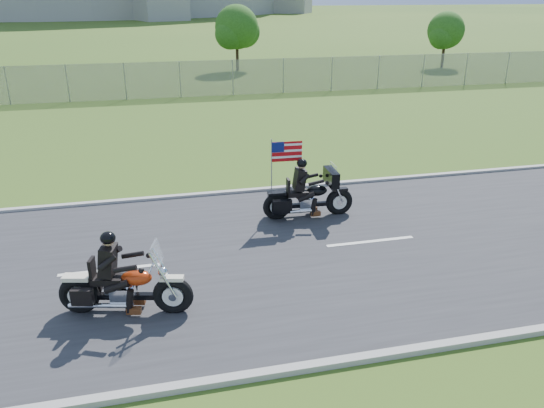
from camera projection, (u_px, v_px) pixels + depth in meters
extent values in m
plane|color=#2B4716|center=(204.00, 261.00, 11.88)|extent=(420.00, 420.00, 0.00)
cube|color=#28282B|center=(204.00, 261.00, 11.87)|extent=(120.00, 8.00, 0.04)
cube|color=#9E9B93|center=(188.00, 196.00, 15.51)|extent=(120.00, 0.18, 0.12)
cube|color=#9E9B93|center=(234.00, 379.00, 8.20)|extent=(120.00, 0.18, 0.12)
cube|color=gray|center=(68.00, 83.00, 28.48)|extent=(60.00, 0.03, 2.00)
cylinder|color=#382316|center=(237.00, 53.00, 39.76)|extent=(0.22, 0.22, 2.52)
sphere|color=#214813|center=(237.00, 27.00, 39.05)|extent=(3.20, 3.20, 3.20)
sphere|color=#214813|center=(244.00, 31.00, 39.76)|extent=(2.40, 2.40, 2.40)
sphere|color=#214813|center=(230.00, 34.00, 38.74)|extent=(2.24, 2.24, 2.24)
cylinder|color=#382316|center=(443.00, 53.00, 41.43)|extent=(0.22, 0.22, 2.24)
sphere|color=#214813|center=(446.00, 30.00, 40.80)|extent=(2.80, 2.80, 2.80)
sphere|color=#214813|center=(449.00, 34.00, 41.42)|extent=(2.10, 2.10, 2.10)
sphere|color=#214813|center=(442.00, 36.00, 40.53)|extent=(1.96, 1.96, 1.96)
torus|color=black|center=(173.00, 295.00, 9.82)|extent=(0.78, 0.36, 0.76)
torus|color=black|center=(79.00, 295.00, 9.84)|extent=(0.78, 0.36, 0.76)
ellipsoid|color=#B32F0D|center=(136.00, 278.00, 9.69)|extent=(0.64, 0.46, 0.29)
cube|color=black|center=(108.00, 280.00, 9.71)|extent=(0.62, 0.43, 0.12)
cube|color=black|center=(108.00, 260.00, 9.56)|extent=(0.34, 0.46, 0.57)
sphere|color=black|center=(108.00, 238.00, 9.39)|extent=(0.34, 0.34, 0.28)
cube|color=silver|center=(157.00, 254.00, 9.50)|extent=(0.15, 0.47, 0.41)
torus|color=black|center=(339.00, 202.00, 14.20)|extent=(0.75, 0.21, 0.74)
torus|color=black|center=(277.00, 206.00, 13.89)|extent=(0.75, 0.21, 0.74)
ellipsoid|color=black|center=(317.00, 191.00, 13.95)|extent=(0.57, 0.34, 0.28)
cube|color=black|center=(297.00, 193.00, 13.87)|extent=(0.56, 0.32, 0.12)
cube|color=black|center=(300.00, 179.00, 13.73)|extent=(0.26, 0.41, 0.55)
sphere|color=black|center=(302.00, 163.00, 13.58)|extent=(0.28, 0.28, 0.27)
cube|color=black|center=(331.00, 177.00, 13.89)|extent=(0.25, 0.81, 0.40)
cube|color=#B70C11|center=(287.00, 152.00, 13.60)|extent=(0.80, 0.05, 0.52)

